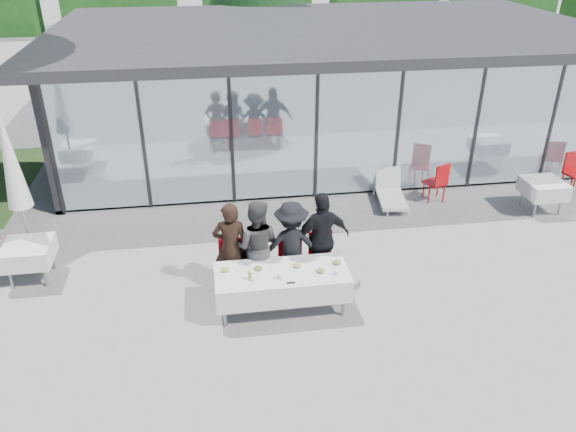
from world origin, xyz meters
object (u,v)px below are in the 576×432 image
object	(u,v)px
dining_table	(282,282)
diner_a	(231,247)
spare_chair_a	(573,170)
market_umbrella	(13,173)
diner_c	(291,245)
plate_b	(258,269)
diner_chair_c	(291,258)
diner_d	(322,239)
spare_table_left	(28,253)
plate_a	(225,270)
plate_c	(297,266)
folded_eyeglasses	(291,283)
diner_b	(256,246)
diner_chair_a	(232,262)
diner_chair_d	(321,255)
lounger	(390,192)
juice_bottle	(250,276)
plate_extra	(320,271)
spare_table_right	(543,188)
diner_chair_b	(257,260)
spare_chair_b	(438,181)
plate_d	(337,263)

from	to	relation	value
dining_table	diner_a	distance (m)	1.12
spare_chair_a	market_umbrella	size ratio (longest dim) A/B	0.33
diner_c	plate_b	xyz separation A→B (m)	(-0.66, -0.60, -0.06)
diner_chair_c	diner_d	bearing A→B (deg)	-4.05
spare_table_left	plate_a	bearing A→B (deg)	-22.07
plate_c	folded_eyeglasses	size ratio (longest dim) A/B	1.97
dining_table	diner_b	distance (m)	0.86
plate_c	diner_chair_a	bearing A→B (deg)	148.61
diner_c	diner_chair_d	bearing A→B (deg)	-172.37
dining_table	diner_chair_d	bearing A→B (deg)	42.04
diner_chair_a	lounger	size ratio (longest dim) A/B	0.70
diner_chair_a	plate_c	size ratio (longest dim) A/B	3.53
juice_bottle	spare_chair_a	xyz separation A→B (m)	(8.32, 3.90, -0.29)
diner_chair_c	market_umbrella	bearing A→B (deg)	164.47
plate_b	diner_c	bearing A→B (deg)	42.60
juice_bottle	plate_a	bearing A→B (deg)	141.86
plate_extra	spare_chair_a	world-z (taller)	spare_chair_a
diner_chair_a	diner_d	bearing A→B (deg)	-1.39
plate_a	plate_extra	bearing A→B (deg)	-9.74
diner_c	plate_extra	xyz separation A→B (m)	(0.36, -0.83, -0.06)
diner_a	market_umbrella	world-z (taller)	market_umbrella
folded_eyeglasses	spare_table_right	xyz separation A→B (m)	(6.33, 3.15, -0.20)
diner_chair_b	market_umbrella	distance (m)	4.67
juice_bottle	spare_table_left	distance (m)	4.33
plate_a	spare_table_right	bearing A→B (deg)	19.79
plate_c	plate_b	bearing A→B (deg)	178.98
plate_c	lounger	distance (m)	4.67
diner_b	diner_c	xyz separation A→B (m)	(0.63, 0.00, -0.04)
diner_chair_a	spare_table_right	world-z (taller)	diner_chair_a
spare_chair_b	diner_chair_b	bearing A→B (deg)	-148.07
diner_chair_b	diner_chair_c	bearing A→B (deg)	0.00
spare_table_left	market_umbrella	distance (m)	1.49
diner_c	juice_bottle	bearing A→B (deg)	50.39
plate_b	diner_chair_a	bearing A→B (deg)	122.89
dining_table	diner_chair_c	size ratio (longest dim) A/B	2.32
market_umbrella	diner_b	bearing A→B (deg)	-18.18
plate_extra	plate_c	bearing A→B (deg)	149.24
diner_chair_d	diner_b	bearing A→B (deg)	-178.08
plate_a	plate_extra	world-z (taller)	same
plate_c	folded_eyeglasses	distance (m)	0.48
dining_table	diner_chair_c	bearing A→B (deg)	70.24
lounger	juice_bottle	bearing A→B (deg)	-133.23
plate_b	spare_chair_a	bearing A→B (deg)	24.00
diner_c	spare_chair_a	xyz separation A→B (m)	(7.50, 3.03, -0.30)
diner_d	plate_a	size ratio (longest dim) A/B	6.56
plate_d	lounger	size ratio (longest dim) A/B	0.20
spare_table_right	market_umbrella	bearing A→B (deg)	-176.39
plate_a	spare_chair_b	xyz separation A→B (m)	(5.16, 3.46, -0.24)
diner_chair_a	diner_b	bearing A→B (deg)	-5.07
dining_table	spare_chair_a	world-z (taller)	spare_chair_a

